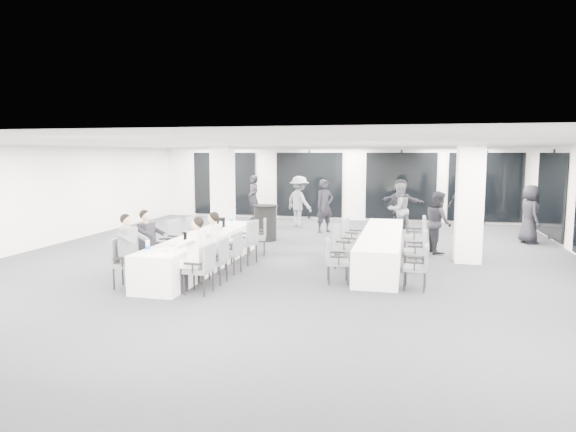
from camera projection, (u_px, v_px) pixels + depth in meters
The scene contains 43 objects.
room at pixel (331, 201), 12.99m from camera, with size 14.04×16.04×2.84m.
column_left at pixel (223, 192), 15.85m from camera, with size 0.60×0.60×2.80m, color white.
column_right at pixel (469, 204), 12.12m from camera, with size 0.60×0.60×2.80m, color white.
banquet_table_main at pixel (203, 252), 11.58m from camera, with size 0.90×5.00×0.75m, color silver.
banquet_table_side at pixel (381, 248), 12.02m from camera, with size 0.90×5.00×0.75m, color silver.
cocktail_table at pixel (265, 223), 15.23m from camera, with size 0.76×0.76×1.05m.
chair_main_left_near at pixel (124, 259), 9.91m from camera, with size 0.55×0.59×0.96m.
chair_main_left_second at pixel (143, 255), 10.60m from camera, with size 0.53×0.56×0.87m.
chair_main_left_mid at pixel (160, 245), 11.36m from camera, with size 0.60×0.64×1.01m.
chair_main_left_fourth at pixel (179, 238), 12.27m from camera, with size 0.61×0.64×1.01m.
chair_main_left_far at pixel (196, 232), 13.26m from camera, with size 0.51×0.56×0.96m.
chair_main_right_near at pixel (203, 266), 9.46m from camera, with size 0.49×0.55×0.93m.
chair_main_right_second at pixel (218, 258), 10.22m from camera, with size 0.46×0.52×0.91m.
chair_main_right_mid at pixel (233, 250), 11.08m from camera, with size 0.48×0.53×0.89m.
chair_main_right_fourth at pixel (247, 239), 12.04m from camera, with size 0.60×0.64×1.02m.
chair_main_right_far at pixel (260, 234), 13.07m from camera, with size 0.57×0.59×0.92m.
chair_side_left_near at pixel (334, 258), 10.24m from camera, with size 0.53×0.56×0.89m.
chair_side_left_mid at pixel (343, 243), 11.61m from camera, with size 0.54×0.59×0.98m.
chair_side_left_far at pixel (351, 234), 13.14m from camera, with size 0.51×0.56×0.91m.
chair_side_right_near at pixel (419, 264), 9.74m from camera, with size 0.47×0.52×0.87m.
chair_side_right_mid at pixel (418, 248), 11.24m from camera, with size 0.48×0.53×0.92m.
chair_side_right_far at pixel (418, 234), 12.83m from camera, with size 0.52×0.59×1.03m.
seated_guest_a at pixel (131, 246), 9.85m from camera, with size 0.50×0.38×1.44m.
seated_guest_b at pixel (149, 240), 10.54m from camera, with size 0.50×0.38×1.44m.
seated_guest_c at pixel (194, 250), 9.46m from camera, with size 0.50×0.38×1.44m.
seated_guest_d at pixel (210, 243), 10.22m from camera, with size 0.50×0.38×1.44m.
standing_guest_a at pixel (325, 202), 16.72m from camera, with size 0.72×0.58×1.96m, color black.
standing_guest_b at pixel (399, 206), 16.04m from camera, with size 0.91×0.55×1.88m, color #56585D.
standing_guest_c at pixel (299, 198), 17.94m from camera, with size 1.31×0.67×2.02m, color #56585D.
standing_guest_d at pixel (463, 202), 17.13m from camera, with size 1.14×0.64×1.94m, color black.
standing_guest_e at pixel (530, 210), 14.72m from camera, with size 0.92×0.56×1.91m, color black.
standing_guest_f at pixel (401, 200), 17.65m from camera, with size 1.78×0.68×1.94m, color black.
standing_guest_g at pixel (253, 195), 19.82m from camera, with size 0.72×0.58×1.97m, color black.
standing_guest_h at pixel (438, 218), 13.29m from camera, with size 0.88×0.54×1.83m, color black.
ice_bucket_near at pixel (188, 237), 10.62m from camera, with size 0.21×0.21×0.23m, color black.
ice_bucket_far at pixel (221, 222), 12.82m from camera, with size 0.21×0.21×0.24m, color black.
water_bottle_a at pixel (148, 246), 9.53m from camera, with size 0.08×0.08×0.24m, color silver.
water_bottle_b at pixel (221, 227), 12.07m from camera, with size 0.08×0.08×0.24m, color silver.
water_bottle_c at pixel (231, 219), 13.46m from camera, with size 0.07×0.07×0.24m, color silver.
plate_a at pixel (172, 246), 10.18m from camera, with size 0.21×0.21×0.03m.
plate_b at pixel (166, 251), 9.65m from camera, with size 0.20×0.20×0.03m.
plate_c at pixel (201, 238), 11.12m from camera, with size 0.20×0.20×0.03m.
wine_glass at pixel (174, 244), 9.57m from camera, with size 0.08×0.08×0.21m.
Camera 1 is at (2.80, -11.73, 2.61)m, focal length 32.00 mm.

